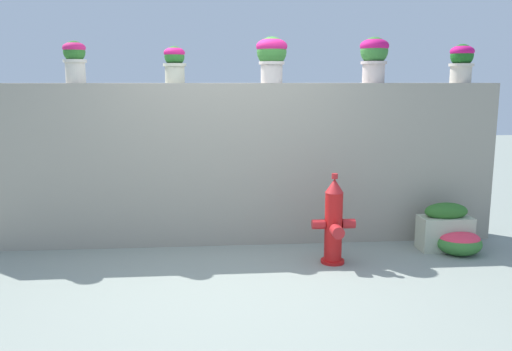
% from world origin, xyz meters
% --- Properties ---
extents(ground_plane, '(24.00, 24.00, 0.00)m').
position_xyz_m(ground_plane, '(0.00, 0.00, 0.00)').
color(ground_plane, gray).
extents(stone_wall, '(5.86, 0.29, 1.73)m').
position_xyz_m(stone_wall, '(0.00, 1.23, 0.87)').
color(stone_wall, gray).
rests_on(stone_wall, ground).
extents(potted_plant_1, '(0.24, 0.24, 0.43)m').
position_xyz_m(potted_plant_1, '(-1.54, 1.25, 1.98)').
color(potted_plant_1, beige).
rests_on(potted_plant_1, stone_wall).
extents(potted_plant_2, '(0.24, 0.24, 0.38)m').
position_xyz_m(potted_plant_2, '(-0.53, 1.27, 1.95)').
color(potted_plant_2, '#BAB89E').
rests_on(potted_plant_2, stone_wall).
extents(potted_plant_3, '(0.33, 0.33, 0.48)m').
position_xyz_m(potted_plant_3, '(0.48, 1.19, 2.03)').
color(potted_plant_3, beige).
rests_on(potted_plant_3, stone_wall).
extents(potted_plant_4, '(0.31, 0.31, 0.48)m').
position_xyz_m(potted_plant_4, '(1.59, 1.26, 2.03)').
color(potted_plant_4, beige).
rests_on(potted_plant_4, stone_wall).
extents(potted_plant_5, '(0.27, 0.27, 0.42)m').
position_xyz_m(potted_plant_5, '(2.57, 1.27, 1.97)').
color(potted_plant_5, beige).
rests_on(potted_plant_5, stone_wall).
extents(fire_hydrant, '(0.42, 0.34, 0.89)m').
position_xyz_m(fire_hydrant, '(1.01, 0.44, 0.40)').
color(fire_hydrant, red).
rests_on(fire_hydrant, ground).
extents(flower_bush_left, '(0.46, 0.41, 0.24)m').
position_xyz_m(flower_bush_left, '(2.36, 0.61, 0.13)').
color(flower_bush_left, '#367531').
rests_on(flower_bush_left, ground).
extents(planter_box, '(0.54, 0.27, 0.51)m').
position_xyz_m(planter_box, '(2.27, 0.76, 0.24)').
color(planter_box, '#ABB097').
rests_on(planter_box, ground).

